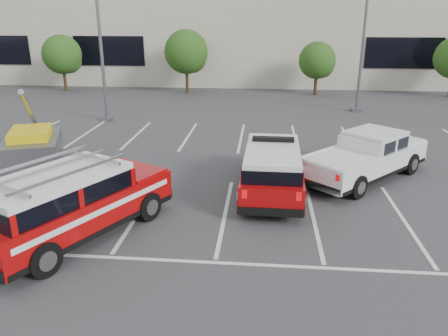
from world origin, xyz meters
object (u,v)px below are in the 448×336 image
object	(u,v)px
ladder_suv	(72,207)
utility_rig	(29,148)
white_pickup	(366,161)
fire_chief_suv	(272,172)
convention_building	(257,27)
tree_left	(63,56)
tree_mid_right	(318,62)
light_pole_mid	(365,27)
light_pole_left	(99,28)
tree_mid_left	(188,53)

from	to	relation	value
ladder_suv	utility_rig	size ratio (longest dim) A/B	1.37
white_pickup	ladder_suv	world-z (taller)	ladder_suv
fire_chief_suv	ladder_suv	size ratio (longest dim) A/B	0.90
convention_building	ladder_suv	size ratio (longest dim) A/B	10.04
tree_left	tree_mid_right	world-z (taller)	tree_left
convention_building	utility_rig	bearing A→B (deg)	-107.57
ladder_suv	utility_rig	distance (m)	7.58
tree_mid_right	light_pole_mid	world-z (taller)	light_pole_mid
convention_building	light_pole_left	bearing A→B (deg)	-112.39
tree_mid_right	ladder_suv	xyz separation A→B (m)	(-9.14, -23.87, -1.62)
tree_mid_right	ladder_suv	bearing A→B (deg)	-110.96
tree_mid_right	light_pole_left	world-z (taller)	light_pole_left
ladder_suv	utility_rig	world-z (taller)	utility_rig
convention_building	light_pole_mid	xyz separation A→B (m)	(6.82, -15.86, 0.47)
ladder_suv	utility_rig	xyz separation A→B (m)	(-4.51, 6.09, -0.25)
white_pickup	utility_rig	xyz separation A→B (m)	(-13.51, 0.64, -0.07)
convention_building	white_pickup	world-z (taller)	convention_building
ladder_suv	convention_building	bearing A→B (deg)	110.60
utility_rig	light_pole_mid	bearing A→B (deg)	15.84
tree_mid_right	utility_rig	world-z (taller)	tree_mid_right
light_pole_left	utility_rig	size ratio (longest dim) A/B	2.35
light_pole_mid	utility_rig	bearing A→B (deg)	-142.97
light_pole_left	utility_rig	xyz separation A→B (m)	(-0.56, -7.74, -4.56)
tree_left	utility_rig	distance (m)	19.00
light_pole_left	white_pickup	size ratio (longest dim) A/B	1.87
white_pickup	tree_left	bearing A→B (deg)	-179.14
light_pole_left	fire_chief_suv	size ratio (longest dim) A/B	1.91
tree_mid_right	ladder_suv	distance (m)	25.61
tree_left	tree_mid_left	xyz separation A→B (m)	(10.00, 0.00, 0.27)
light_pole_mid	fire_chief_suv	bearing A→B (deg)	-111.48
light_pole_mid	ladder_suv	bearing A→B (deg)	-121.80
convention_building	tree_mid_left	xyz separation A→B (m)	(-5.09, -9.82, -1.68)
tree_mid_right	tree_mid_left	bearing A→B (deg)	180.00
convention_building	tree_mid_left	world-z (taller)	convention_building
light_pole_mid	white_pickup	world-z (taller)	light_pole_mid
utility_rig	convention_building	bearing A→B (deg)	51.24
fire_chief_suv	white_pickup	xyz separation A→B (m)	(3.51, 1.75, -0.07)
convention_building	fire_chief_suv	world-z (taller)	convention_building
tree_mid_left	tree_mid_right	distance (m)	10.01
tree_left	utility_rig	world-z (taller)	tree_left
tree_mid_left	tree_mid_right	world-z (taller)	tree_mid_left
white_pickup	fire_chief_suv	bearing A→B (deg)	-109.77
fire_chief_suv	utility_rig	world-z (taller)	utility_rig
tree_mid_right	fire_chief_suv	distance (m)	20.57
tree_mid_right	light_pole_left	xyz separation A→B (m)	(-13.09, -10.05, 2.68)
fire_chief_suv	white_pickup	world-z (taller)	fire_chief_suv
convention_building	fire_chief_suv	distance (m)	30.27
convention_building	white_pickup	distance (m)	28.92
tree_left	light_pole_left	bearing A→B (deg)	-55.48
light_pole_mid	ladder_suv	size ratio (longest dim) A/B	1.71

